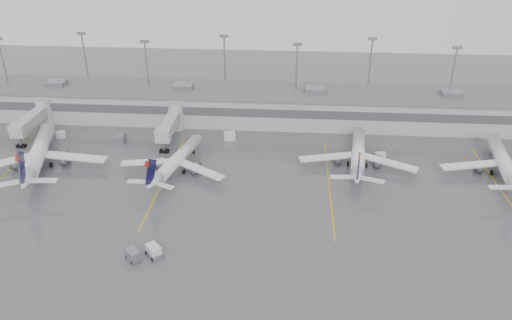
# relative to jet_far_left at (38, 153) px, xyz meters

# --- Properties ---
(ground) EXTENTS (260.00, 260.00, 0.00)m
(ground) POSITION_rel_jet_far_left_xyz_m (46.20, -26.54, -3.38)
(ground) COLOR #4F4F51
(ground) RESTS_ON ground
(terminal) EXTENTS (152.00, 17.00, 9.45)m
(terminal) POSITION_rel_jet_far_left_xyz_m (46.19, 31.44, 0.79)
(terminal) COLOR #A7A7A2
(terminal) RESTS_ON ground
(light_masts) EXTENTS (142.40, 8.00, 20.60)m
(light_masts) POSITION_rel_jet_far_left_xyz_m (46.20, 37.21, 8.65)
(light_masts) COLOR gray
(light_masts) RESTS_ON ground
(jet_bridge_left) EXTENTS (4.00, 17.20, 7.00)m
(jet_bridge_left) POSITION_rel_jet_far_left_xyz_m (-9.30, 19.18, 0.49)
(jet_bridge_left) COLOR #A3A5A8
(jet_bridge_left) RESTS_ON ground
(jet_bridge_right) EXTENTS (4.00, 17.20, 7.00)m
(jet_bridge_right) POSITION_rel_jet_far_left_xyz_m (25.70, 19.18, 0.49)
(jet_bridge_right) COLOR #A3A5A8
(jet_bridge_right) RESTS_ON ground
(stand_markings) EXTENTS (105.25, 40.00, 0.01)m
(stand_markings) POSITION_rel_jet_far_left_xyz_m (46.20, -2.54, -3.37)
(stand_markings) COLOR #E2A60D
(stand_markings) RESTS_ON ground
(jet_far_left) EXTENTS (28.80, 32.75, 10.88)m
(jet_far_left) POSITION_rel_jet_far_left_xyz_m (0.00, 0.00, 0.00)
(jet_far_left) COLOR white
(jet_far_left) RESTS_ON ground
(jet_mid_left) EXTENTS (23.60, 26.74, 8.76)m
(jet_mid_left) POSITION_rel_jet_far_left_xyz_m (30.72, 0.34, -0.66)
(jet_mid_left) COLOR white
(jet_mid_left) RESTS_ON ground
(jet_mid_right) EXTENTS (25.84, 29.13, 9.44)m
(jet_mid_right) POSITION_rel_jet_far_left_xyz_m (70.41, 6.18, -0.45)
(jet_mid_right) COLOR white
(jet_mid_right) RESTS_ON ground
(jet_far_right) EXTENTS (26.40, 29.78, 9.67)m
(jet_far_right) POSITION_rel_jet_far_left_xyz_m (101.10, 4.48, -0.38)
(jet_far_right) COLOR white
(jet_far_right) RESTS_ON ground
(baggage_tug) EXTENTS (3.51, 3.60, 2.01)m
(baggage_tug) POSITION_rel_jet_far_left_xyz_m (33.41, -28.96, -2.60)
(baggage_tug) COLOR silver
(baggage_tug) RESTS_ON ground
(baggage_cart) EXTENTS (3.12, 3.21, 1.83)m
(baggage_cart) POSITION_rel_jet_far_left_xyz_m (30.21, -30.16, -2.42)
(baggage_cart) COLOR slate
(baggage_cart) RESTS_ON ground
(gse_uld_a) EXTENTS (2.65, 2.25, 1.59)m
(gse_uld_a) POSITION_rel_jet_far_left_xyz_m (-2.13, 15.68, -2.59)
(gse_uld_a) COLOR silver
(gse_uld_a) RESTS_ON ground
(gse_uld_b) EXTENTS (3.10, 2.41, 1.95)m
(gse_uld_b) POSITION_rel_jet_far_left_xyz_m (40.16, 17.88, -2.41)
(gse_uld_b) COLOR silver
(gse_uld_b) RESTS_ON ground
(gse_uld_c) EXTENTS (2.52, 1.83, 1.67)m
(gse_uld_c) POSITION_rel_jet_far_left_xyz_m (75.92, 9.65, -2.55)
(gse_uld_c) COLOR silver
(gse_uld_c) RESTS_ON ground
(gse_loader) EXTENTS (2.32, 3.42, 2.03)m
(gse_loader) POSITION_rel_jet_far_left_xyz_m (13.74, 14.06, -2.36)
(gse_loader) COLOR slate
(gse_loader) RESTS_ON ground
(cone_a) EXTENTS (0.48, 0.48, 0.76)m
(cone_a) POSITION_rel_jet_far_left_xyz_m (-9.98, 13.91, -3.00)
(cone_a) COLOR orange
(cone_a) RESTS_ON ground
(cone_b) EXTENTS (0.50, 0.50, 0.80)m
(cone_b) POSITION_rel_jet_far_left_xyz_m (25.09, 14.35, -2.98)
(cone_b) COLOR orange
(cone_b) RESTS_ON ground
(cone_c) EXTENTS (0.43, 0.43, 0.69)m
(cone_c) POSITION_rel_jet_far_left_xyz_m (68.04, 10.29, -3.04)
(cone_c) COLOR orange
(cone_c) RESTS_ON ground
(cone_d) EXTENTS (0.47, 0.47, 0.75)m
(cone_d) POSITION_rel_jet_far_left_xyz_m (95.31, 10.92, -3.00)
(cone_d) COLOR orange
(cone_d) RESTS_ON ground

